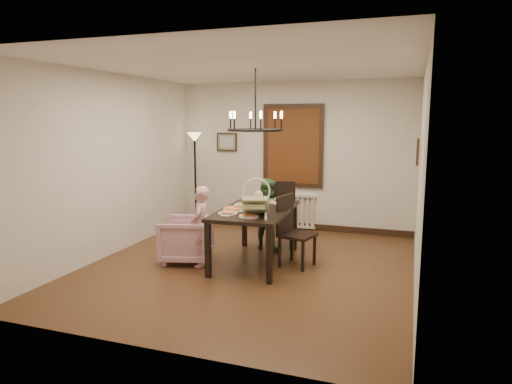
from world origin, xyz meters
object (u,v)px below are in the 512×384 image
Objects in this scene: dining_table at (255,215)px; baby_bouncer at (255,203)px; armchair at (186,239)px; elderly_woman at (201,233)px; seated_man at (266,219)px; drinking_glass at (256,205)px; floor_lamp at (195,180)px; chair_far at (280,214)px; chair_right at (297,231)px.

baby_bouncer reaches higher than dining_table.
dining_table reaches higher than armchair.
elderly_woman reaches higher than seated_man.
drinking_glass is at bearing 108.08° from seated_man.
armchair is 2.44m from floor_lamp.
seated_man is at bearing 93.09° from dining_table.
seated_man is 0.95m from drinking_glass.
armchair is at bearing 153.28° from baby_bouncer.
elderly_woman is at bearing 54.24° from armchair.
dining_table is at bearing 116.11° from drinking_glass.
chair_far reaches higher than dining_table.
chair_far is at bearing 74.17° from baby_bouncer.
floor_lamp reaches higher than seated_man.
dining_table is 2.71m from floor_lamp.
chair_far is 1.58m from elderly_woman.
baby_bouncer is at bearing 66.34° from armchair.
chair_far reaches higher than chair_right.
baby_bouncer reaches higher than elderly_woman.
armchair is 1.34× the size of baby_bouncer.
seated_man is 6.67× the size of drinking_glass.
seated_man is (-0.08, 0.77, -0.24)m from dining_table.
seated_man is at bearing -31.46° from floor_lamp.
dining_table is at bearing 108.47° from chair_right.
baby_bouncer reaches higher than chair_far.
chair_right is at bearing 95.08° from elderly_woman.
chair_right is 1.39m from elderly_woman.
chair_right is (0.62, 0.05, -0.20)m from dining_table.
dining_table is 0.81m from seated_man.
drinking_glass is (0.04, -0.08, 0.16)m from dining_table.
chair_right reaches higher than dining_table.
seated_man is at bearing 138.50° from elderly_woman.
elderly_woman is at bearing -132.30° from chair_far.
dining_table is 0.66m from chair_right.
armchair is at bearing -143.24° from chair_far.
chair_right is at bearing 12.50° from drinking_glass.
elderly_woman is at bearing -61.97° from floor_lamp.
chair_far reaches higher than elderly_woman.
dining_table is at bearing -107.72° from chair_far.
dining_table is 1.11m from armchair.
armchair is 1.34m from baby_bouncer.
drinking_glass reaches higher than dining_table.
baby_bouncer is 3.78× the size of drinking_glass.
chair_right is 1.01m from seated_man.
baby_bouncer reaches higher than armchair.
chair_far is 0.27m from seated_man.
drinking_glass is 0.08× the size of floor_lamp.
chair_far is 1.04× the size of chair_right.
baby_bouncer is at bearing -72.57° from drinking_glass.
drinking_glass is (-0.06, -1.05, 0.34)m from chair_far.
baby_bouncer is (0.06, -1.42, 0.45)m from chair_far.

